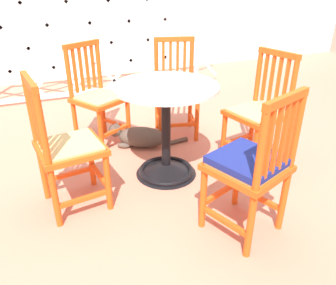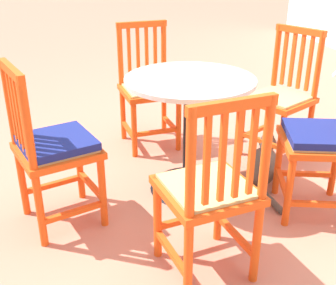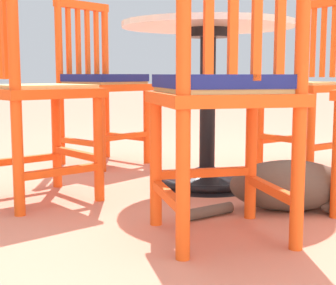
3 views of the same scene
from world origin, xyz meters
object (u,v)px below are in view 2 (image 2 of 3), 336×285
(orange_chair_near_fence, at_px, (210,193))
(tabby_cat, at_px, (264,163))
(orange_chair_by_planter, at_px, (148,90))
(orange_chair_at_corner, at_px, (53,149))
(cafe_table, at_px, (189,148))
(orange_chair_tucked_in, at_px, (281,99))
(orange_chair_facing_out, at_px, (323,140))

(orange_chair_near_fence, distance_m, tabby_cat, 1.09)
(orange_chair_by_planter, bearing_deg, orange_chair_at_corner, -35.27)
(orange_chair_near_fence, bearing_deg, cafe_table, 172.61)
(cafe_table, height_order, orange_chair_by_planter, orange_chair_by_planter)
(orange_chair_tucked_in, bearing_deg, cafe_table, -65.20)
(orange_chair_at_corner, distance_m, orange_chair_facing_out, 1.46)
(orange_chair_near_fence, height_order, orange_chair_facing_out, same)
(orange_chair_tucked_in, height_order, orange_chair_by_planter, same)
(orange_chair_by_planter, distance_m, tabby_cat, 1.01)
(orange_chair_near_fence, relative_size, orange_chair_facing_out, 1.00)
(orange_chair_facing_out, distance_m, tabby_cat, 0.57)
(orange_chair_tucked_in, bearing_deg, orange_chair_at_corner, -70.63)
(orange_chair_tucked_in, distance_m, tabby_cat, 0.50)
(orange_chair_facing_out, relative_size, tabby_cat, 1.27)
(orange_chair_at_corner, bearing_deg, cafe_table, 103.78)
(orange_chair_facing_out, relative_size, orange_chair_by_planter, 1.00)
(cafe_table, height_order, orange_chair_at_corner, orange_chair_at_corner)
(orange_chair_by_planter, bearing_deg, tabby_cat, 43.87)
(orange_chair_facing_out, relative_size, orange_chair_tucked_in, 1.00)
(cafe_table, distance_m, orange_chair_facing_out, 0.78)
(orange_chair_near_fence, bearing_deg, orange_chair_tucked_in, 142.43)
(cafe_table, bearing_deg, orange_chair_by_planter, -170.38)
(orange_chair_by_planter, bearing_deg, cafe_table, 9.62)
(cafe_table, relative_size, tabby_cat, 1.06)
(orange_chair_by_planter, bearing_deg, orange_chair_facing_out, 35.19)
(orange_chair_facing_out, distance_m, orange_chair_by_planter, 1.37)
(orange_chair_facing_out, bearing_deg, cafe_table, -119.69)
(cafe_table, height_order, orange_chair_tucked_in, orange_chair_tucked_in)
(orange_chair_at_corner, xyz_separation_m, orange_chair_near_fence, (0.57, 0.69, -0.01))
(orange_chair_near_fence, height_order, orange_chair_by_planter, same)
(orange_chair_near_fence, bearing_deg, orange_chair_facing_out, 116.69)
(orange_chair_by_planter, bearing_deg, orange_chair_tucked_in, 66.04)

